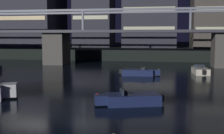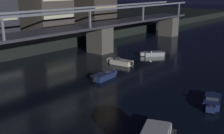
# 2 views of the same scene
# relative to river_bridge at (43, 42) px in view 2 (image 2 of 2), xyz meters

# --- Properties ---
(river_bridge) EXTENTS (91.16, 6.40, 9.38)m
(river_bridge) POSITION_rel_river_bridge_xyz_m (0.00, 0.00, 0.00)
(river_bridge) COLOR #4C4944
(river_bridge) RESTS_ON ground
(speedboat_near_center) EXTENTS (5.15, 2.91, 1.16)m
(speedboat_near_center) POSITION_rel_river_bridge_xyz_m (2.39, -28.82, -3.84)
(speedboat_near_center) COLOR #19234C
(speedboat_near_center) RESTS_ON ground
(speedboat_near_right) EXTENTS (4.57, 4.18, 1.16)m
(speedboat_near_right) POSITION_rel_river_bridge_xyz_m (18.79, -10.16, -3.84)
(speedboat_near_right) COLOR gray
(speedboat_near_right) RESTS_ON ground
(speedboat_mid_center) EXTENTS (5.23, 2.08, 1.16)m
(speedboat_mid_center) POSITION_rel_river_bridge_xyz_m (1.63, -12.62, -3.84)
(speedboat_mid_center) COLOR #19234C
(speedboat_mid_center) RESTS_ON ground
(speedboat_far_left) EXTENTS (2.10, 5.23, 1.16)m
(speedboat_far_left) POSITION_rel_river_bridge_xyz_m (9.48, -9.35, -3.84)
(speedboat_far_left) COLOR beige
(speedboat_far_left) RESTS_ON ground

